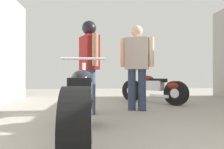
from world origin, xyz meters
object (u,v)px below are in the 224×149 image
at_px(motorcycle_maroon_cruiser, 81,105).
at_px(motorcycle_black_naked, 154,88).
at_px(mechanic_with_helmet, 89,58).
at_px(mechanic_in_blue, 137,62).

bearing_deg(motorcycle_maroon_cruiser, motorcycle_black_naked, 61.35).
xyz_separation_m(motorcycle_maroon_cruiser, mechanic_with_helmet, (0.05, 1.68, 0.63)).
distance_m(motorcycle_black_naked, mechanic_with_helmet, 2.20).
bearing_deg(mechanic_in_blue, motorcycle_maroon_cruiser, -117.19).
relative_size(motorcycle_maroon_cruiser, motorcycle_black_naked, 1.37).
height_order(motorcycle_black_naked, mechanic_with_helmet, mechanic_with_helmet).
bearing_deg(motorcycle_black_naked, mechanic_with_helmet, -139.83).
bearing_deg(motorcycle_maroon_cruiser, mechanic_with_helmet, 88.22).
bearing_deg(motorcycle_maroon_cruiser, mechanic_in_blue, 62.81).
relative_size(motorcycle_black_naked, mechanic_in_blue, 0.86).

